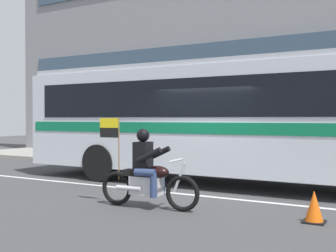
% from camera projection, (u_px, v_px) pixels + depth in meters
% --- Properties ---
extents(ground_plane, '(60.00, 60.00, 0.00)m').
position_uv_depth(ground_plane, '(202.00, 191.00, 10.16)').
color(ground_plane, '#3D3D3F').
extents(sidewalk_curb, '(28.00, 3.80, 0.15)m').
position_uv_depth(sidewalk_curb, '(264.00, 167.00, 14.59)').
color(sidewalk_curb, gray).
rests_on(sidewalk_curb, ground_plane).
extents(lane_center_stripe, '(26.60, 0.14, 0.01)m').
position_uv_depth(lane_center_stripe, '(191.00, 195.00, 9.64)').
color(lane_center_stripe, silver).
rests_on(lane_center_stripe, ground_plane).
extents(office_building_facade, '(28.00, 0.89, 12.15)m').
position_uv_depth(office_building_facade, '(282.00, 9.00, 16.47)').
color(office_building_facade, gray).
rests_on(office_building_facade, ground_plane).
extents(transit_bus, '(13.35, 2.64, 3.22)m').
position_uv_depth(transit_bus, '(256.00, 114.00, 10.70)').
color(transit_bus, silver).
rests_on(transit_bus, ground_plane).
extents(motorcycle_with_rider, '(2.19, 0.64, 1.78)m').
position_uv_depth(motorcycle_with_rider, '(147.00, 174.00, 8.22)').
color(motorcycle_with_rider, black).
rests_on(motorcycle_with_rider, ground_plane).
extents(fire_hydrant, '(0.22, 0.30, 0.75)m').
position_uv_depth(fire_hydrant, '(153.00, 152.00, 15.67)').
color(fire_hydrant, gold).
rests_on(fire_hydrant, sidewalk_curb).
extents(traffic_cone, '(0.36, 0.36, 0.55)m').
position_uv_depth(traffic_cone, '(314.00, 207.00, 7.08)').
color(traffic_cone, '#EA590F').
rests_on(traffic_cone, ground_plane).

